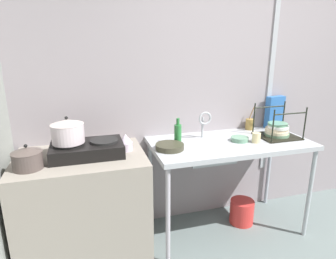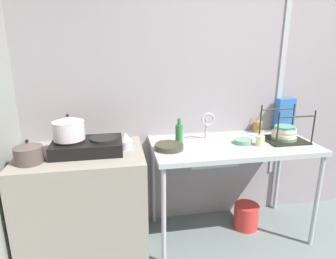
{
  "view_description": "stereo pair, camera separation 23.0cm",
  "coord_description": "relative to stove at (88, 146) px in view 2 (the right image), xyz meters",
  "views": [
    {
      "loc": [
        -1.56,
        -0.86,
        1.67
      ],
      "look_at": [
        -0.94,
        1.26,
        1.02
      ],
      "focal_mm": 30.95,
      "sensor_mm": 36.0,
      "label": 1
    },
    {
      "loc": [
        -1.34,
        -0.91,
        1.67
      ],
      "look_at": [
        -0.94,
        1.26,
        1.02
      ],
      "focal_mm": 30.95,
      "sensor_mm": 36.0,
      "label": 2
    }
  ],
  "objects": [
    {
      "name": "pot_beside_stove",
      "position": [
        -0.39,
        -0.14,
        0.02
      ],
      "size": [
        0.2,
        0.2,
        0.17
      ],
      "color": "#4E433F",
      "rests_on": "counter_concrete"
    },
    {
      "name": "stove",
      "position": [
        0.0,
        0.0,
        0.0
      ],
      "size": [
        0.53,
        0.33,
        0.11
      ],
      "color": "black",
      "rests_on": "counter_concrete"
    },
    {
      "name": "cereal_box",
      "position": [
        1.82,
        0.28,
        0.1
      ],
      "size": [
        0.2,
        0.1,
        0.31
      ],
      "primitive_type": "cube",
      "rotation": [
        0.0,
        0.0,
        0.14
      ],
      "color": "#2D65B2",
      "rests_on": "counter_sink"
    },
    {
      "name": "percolator",
      "position": [
        0.29,
        0.03,
        0.01
      ],
      "size": [
        0.11,
        0.11,
        0.13
      ],
      "color": "silver",
      "rests_on": "counter_concrete"
    },
    {
      "name": "faucet",
      "position": [
        1.0,
        0.13,
        0.11
      ],
      "size": [
        0.12,
        0.07,
        0.25
      ],
      "color": "#A9AEB4",
      "rests_on": "counter_sink"
    },
    {
      "name": "small_bowl_on_drainboard",
      "position": [
        1.27,
        -0.02,
        -0.03
      ],
      "size": [
        0.15,
        0.15,
        0.04
      ],
      "primitive_type": "cylinder",
      "color": "slate",
      "rests_on": "counter_sink"
    },
    {
      "name": "wall_back",
      "position": [
        1.57,
        0.38,
        0.45
      ],
      "size": [
        5.07,
        0.1,
        2.75
      ],
      "primitive_type": "cube",
      "color": "gray",
      "rests_on": "ground"
    },
    {
      "name": "bucket_on_floor",
      "position": [
        1.39,
        0.04,
        -0.81
      ],
      "size": [
        0.23,
        0.23,
        0.23
      ],
      "primitive_type": "cylinder",
      "color": "red",
      "rests_on": "ground"
    },
    {
      "name": "counter_sink",
      "position": [
        1.19,
        0.0,
        -0.12
      ],
      "size": [
        1.37,
        0.67,
        0.87
      ],
      "color": "#A9AEB4",
      "rests_on": "ground"
    },
    {
      "name": "utensil_jar",
      "position": [
        1.55,
        0.27,
        0.0
      ],
      "size": [
        0.08,
        0.08,
        0.24
      ],
      "color": "olive",
      "rests_on": "counter_sink"
    },
    {
      "name": "bottle_by_sink",
      "position": [
        0.74,
        0.07,
        0.04
      ],
      "size": [
        0.06,
        0.06,
        0.22
      ],
      "color": "#287235",
      "rests_on": "counter_sink"
    },
    {
      "name": "dish_rack",
      "position": [
        1.65,
        -0.01,
        0.01
      ],
      "size": [
        0.34,
        0.3,
        0.29
      ],
      "color": "black",
      "rests_on": "counter_sink"
    },
    {
      "name": "sink_basin",
      "position": [
        0.98,
        -0.01,
        -0.12
      ],
      "size": [
        0.39,
        0.31,
        0.14
      ],
      "primitive_type": "cube",
      "color": "#A9AEB4",
      "rests_on": "counter_sink"
    },
    {
      "name": "counter_concrete",
      "position": [
        -0.06,
        -0.0,
        -0.49
      ],
      "size": [
        0.95,
        0.67,
        0.87
      ],
      "primitive_type": "cube",
      "color": "gray",
      "rests_on": "ground"
    },
    {
      "name": "cup_by_rack",
      "position": [
        1.38,
        -0.09,
        -0.01
      ],
      "size": [
        0.07,
        0.07,
        0.08
      ],
      "primitive_type": "cylinder",
      "color": "beige",
      "rests_on": "counter_sink"
    },
    {
      "name": "pot_on_left_burner",
      "position": [
        -0.13,
        -0.0,
        0.15
      ],
      "size": [
        0.23,
        0.23,
        0.2
      ],
      "color": "silver",
      "rests_on": "stove"
    },
    {
      "name": "wall_metal_strip",
      "position": [
        1.77,
        0.33,
        0.59
      ],
      "size": [
        0.05,
        0.01,
        2.2
      ],
      "primitive_type": "cube",
      "color": "#A9AEB4"
    },
    {
      "name": "frying_pan",
      "position": [
        0.63,
        -0.04,
        -0.03
      ],
      "size": [
        0.23,
        0.23,
        0.04
      ],
      "primitive_type": "cylinder",
      "color": "#383728",
      "rests_on": "counter_sink"
    }
  ]
}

